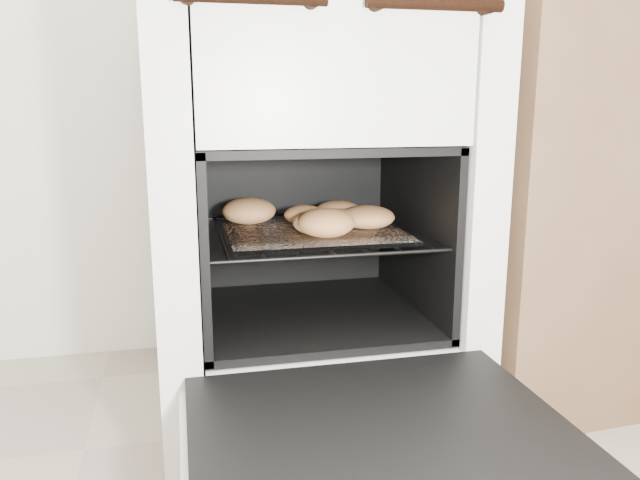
# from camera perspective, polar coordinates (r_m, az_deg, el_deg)

# --- Properties ---
(stove) EXTENTS (0.63, 0.70, 0.96)m
(stove) POSITION_cam_1_polar(r_m,az_deg,el_deg) (1.36, -1.43, 3.50)
(stove) COLOR silver
(stove) RESTS_ON ground
(oven_door) EXTENTS (0.57, 0.44, 0.04)m
(oven_door) POSITION_cam_1_polar(r_m,az_deg,el_deg) (0.96, 5.25, -17.18)
(oven_door) COLOR black
(oven_door) RESTS_ON stove
(oven_rack) EXTENTS (0.46, 0.44, 0.01)m
(oven_rack) POSITION_cam_1_polar(r_m,az_deg,el_deg) (1.31, -0.82, 0.68)
(oven_rack) COLOR black
(oven_rack) RESTS_ON stove
(foil_sheet) EXTENTS (0.36, 0.31, 0.01)m
(foil_sheet) POSITION_cam_1_polar(r_m,az_deg,el_deg) (1.29, -0.62, 0.76)
(foil_sheet) COLOR white
(foil_sheet) RESTS_ON oven_rack
(baked_rolls) EXTENTS (0.36, 0.30, 0.06)m
(baked_rolls) POSITION_cam_1_polar(r_m,az_deg,el_deg) (1.29, -0.26, 2.14)
(baked_rolls) COLOR tan
(baked_rolls) RESTS_ON foil_sheet
(counter) EXTENTS (0.92, 0.65, 0.89)m
(counter) POSITION_cam_1_polar(r_m,az_deg,el_deg) (1.73, 24.83, 3.36)
(counter) COLOR brown
(counter) RESTS_ON ground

